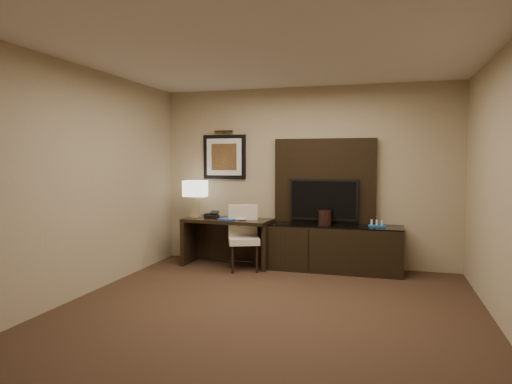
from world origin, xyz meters
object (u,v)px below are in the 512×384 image
(desk_phone, at_px, (212,215))
(minibar_tray, at_px, (377,224))
(desk_chair, at_px, (244,240))
(ice_bucket, at_px, (325,218))
(desk, at_px, (228,242))
(table_lamp, at_px, (195,198))
(water_bottle, at_px, (255,213))
(credenza, at_px, (333,248))
(tv, at_px, (324,199))

(desk_phone, xyz_separation_m, minibar_tray, (2.44, 0.10, -0.05))
(desk_phone, bearing_deg, minibar_tray, -1.40)
(desk_chair, height_order, ice_bucket, desk_chair)
(desk, bearing_deg, ice_bucket, 7.21)
(table_lamp, height_order, ice_bucket, table_lamp)
(desk, height_order, water_bottle, water_bottle)
(ice_bucket, bearing_deg, desk_chair, -164.95)
(table_lamp, distance_m, minibar_tray, 2.75)
(credenza, height_order, desk_phone, desk_phone)
(tv, distance_m, table_lamp, 1.98)
(desk, xyz_separation_m, table_lamp, (-0.55, 0.06, 0.65))
(table_lamp, bearing_deg, water_bottle, 0.34)
(credenza, relative_size, table_lamp, 3.29)
(table_lamp, bearing_deg, minibar_tray, 0.57)
(desk, xyz_separation_m, desk_chair, (0.33, -0.24, 0.09))
(water_bottle, xyz_separation_m, minibar_tray, (1.77, 0.02, -0.09))
(desk_chair, relative_size, water_bottle, 5.04)
(table_lamp, xyz_separation_m, ice_bucket, (2.01, 0.00, -0.23))
(credenza, xyz_separation_m, desk_chair, (-1.25, -0.34, 0.12))
(desk_chair, xyz_separation_m, desk_phone, (-0.59, 0.23, 0.31))
(desk_chair, bearing_deg, credenza, -6.41)
(credenza, distance_m, ice_bucket, 0.46)
(desk, bearing_deg, tv, 14.33)
(desk, xyz_separation_m, ice_bucket, (1.46, 0.06, 0.42))
(desk, distance_m, minibar_tray, 2.22)
(desk_chair, distance_m, desk_phone, 0.70)
(desk_chair, xyz_separation_m, table_lamp, (-0.89, 0.30, 0.56))
(tv, bearing_deg, water_bottle, -170.24)
(desk, distance_m, ice_bucket, 1.52)
(table_lamp, bearing_deg, desk, -6.31)
(desk, bearing_deg, desk_chair, -30.92)
(table_lamp, height_order, minibar_tray, table_lamp)
(desk, xyz_separation_m, minibar_tray, (2.19, 0.09, 0.35))
(credenza, bearing_deg, ice_bucket, -162.56)
(desk_chair, relative_size, minibar_tray, 3.96)
(table_lamp, bearing_deg, credenza, 1.05)
(table_lamp, bearing_deg, tv, 5.19)
(desk_chair, relative_size, ice_bucket, 4.24)
(desk_chair, relative_size, desk_phone, 4.69)
(credenza, xyz_separation_m, tv, (-0.17, 0.14, 0.69))
(credenza, height_order, water_bottle, water_bottle)
(desk_phone, bearing_deg, tv, 4.80)
(ice_bucket, bearing_deg, desk, -177.53)
(desk, bearing_deg, water_bottle, 13.92)
(tv, height_order, minibar_tray, tv)
(desk, relative_size, minibar_tray, 5.86)
(credenza, bearing_deg, desk, -175.56)
(tv, bearing_deg, desk, -170.41)
(credenza, distance_m, minibar_tray, 0.71)
(table_lamp, height_order, water_bottle, table_lamp)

